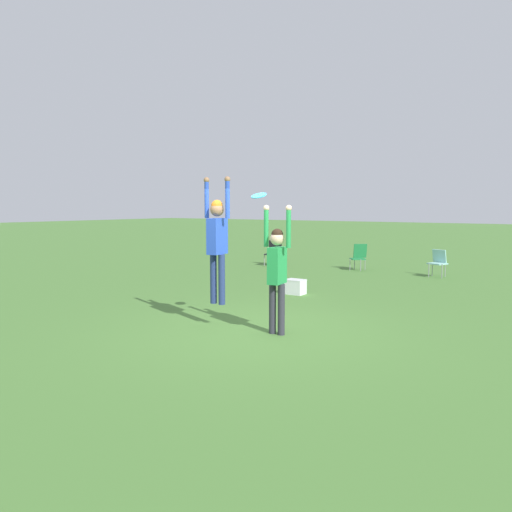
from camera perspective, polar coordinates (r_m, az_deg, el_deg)
ground_plane at (r=8.95m, az=-0.21°, el=-8.46°), size 120.00×120.00×0.00m
person_jumping at (r=8.96m, az=-4.46°, el=2.26°), size 0.58×0.45×2.29m
person_defending at (r=8.46m, az=2.42°, el=-1.14°), size 0.55×0.42×2.21m
frisbee at (r=8.73m, az=0.32°, el=6.93°), size 0.28×0.27×0.11m
camping_chair_0 at (r=18.45m, az=2.03°, el=0.58°), size 0.60×0.65×0.93m
camping_chair_1 at (r=16.47m, az=20.10°, el=-0.51°), size 0.59×0.64×0.84m
camping_chair_2 at (r=17.48m, az=11.68°, el=0.08°), size 0.64×0.72×0.90m
cooler_box at (r=12.51m, az=4.52°, el=-3.52°), size 0.46×0.36×0.37m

